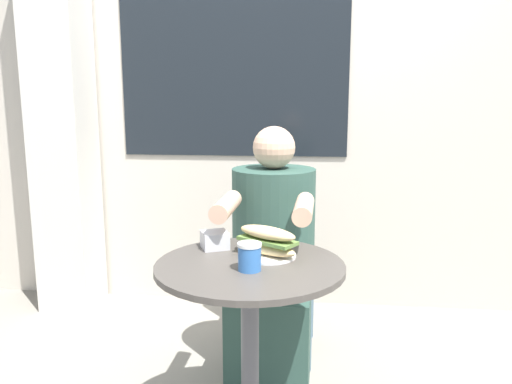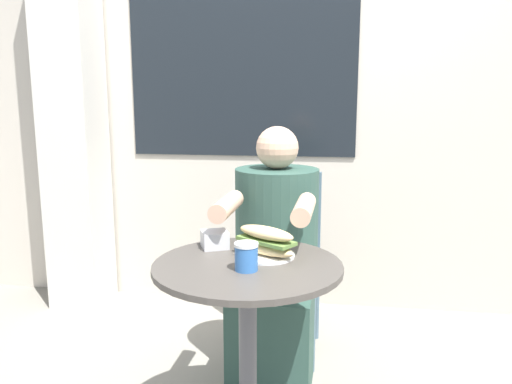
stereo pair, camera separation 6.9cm
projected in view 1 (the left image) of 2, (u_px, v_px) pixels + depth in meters
The scene contains 8 objects.
storefront_wall at pixel (278, 67), 2.86m from camera, with size 8.00×0.09×2.80m.
lattice_pillar at pixel (61, 103), 2.82m from camera, with size 0.30×0.30×2.40m.
cafe_table at pixel (250, 320), 1.64m from camera, with size 0.62×0.62×0.70m.
diner_chair at pixel (278, 243), 2.46m from camera, with size 0.39×0.39×0.87m.
seated_diner at pixel (272, 276), 2.13m from camera, with size 0.37×0.64×1.11m.
sandwich_on_plate at pixel (267, 243), 1.67m from camera, with size 0.23×0.19×0.10m.
drink_cup at pixel (250, 257), 1.54m from camera, with size 0.08×0.08×0.09m.
napkin_box at pixel (215, 240), 1.77m from camera, with size 0.12×0.12×0.06m.
Camera 1 is at (0.18, -1.53, 1.22)m, focal length 35.00 mm.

